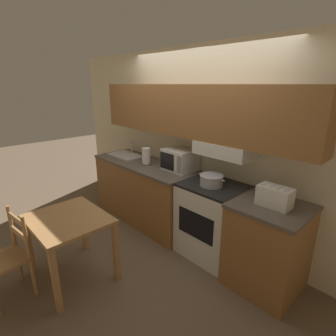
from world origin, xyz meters
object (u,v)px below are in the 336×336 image
Objects in this scene: toaster at (275,197)px; cooking_pot at (211,180)px; stove_range at (212,220)px; sink_basin at (125,155)px; paper_towel_roll at (146,156)px; microwave at (180,160)px; chair_left_of_table at (8,258)px; dining_table at (69,228)px.

cooking_pot is at bearing -178.97° from toaster.
stove_range is 2.88× the size of toaster.
paper_towel_roll is (0.59, -0.04, 0.11)m from sink_basin.
cooking_pot is at bearing -13.59° from microwave.
microwave is at bearing 76.04° from chair_left_of_table.
paper_towel_roll reaches higher than sink_basin.
cooking_pot is 1.19m from paper_towel_roll.
stove_range is at bearing 2.76° from paper_towel_roll.
cooking_pot is at bearing -97.19° from stove_range.
paper_towel_roll is at bearing 90.48° from chair_left_of_table.
sink_basin reaches higher than chair_left_of_table.
microwave is at bearing 166.41° from cooking_pot.
sink_basin is 1.77m from dining_table.
cooking_pot is 0.42× the size of dining_table.
cooking_pot reaches higher than dining_table.
paper_towel_roll reaches higher than dining_table.
sink_basin is at bearing -173.00° from microwave.
toaster is at bearing -5.99° from microwave.
paper_towel_roll is 1.51m from dining_table.
microwave is (-0.67, 0.16, 0.07)m from cooking_pot.
stove_range is 2.63× the size of cooking_pot.
microwave is (-0.68, 0.12, 0.61)m from stove_range.
paper_towel_roll reaches higher than toaster.
dining_table is (-0.12, -1.56, -0.47)m from microwave.
microwave is 1.31× the size of toaster.
sink_basin is at bearing 124.78° from dining_table.
cooking_pot is 0.84× the size of microwave.
microwave reaches higher than cooking_pot.
dining_table is at bearing -118.90° from stove_range.
cooking_pot is at bearing 0.58° from paper_towel_roll.
toaster is 2.53m from sink_basin.
dining_table is (0.40, -1.39, -0.45)m from paper_towel_roll.
sink_basin reaches higher than toaster.
toaster reaches higher than stove_range.
microwave is 1.13m from sink_basin.
stove_range is at bearing -9.77° from microwave.
paper_towel_roll reaches higher than stove_range.
dining_table is (-0.79, -1.40, -0.40)m from cooking_pot.
toaster is at bearing 42.82° from chair_left_of_table.
sink_basin is (-1.79, -0.02, 0.48)m from stove_range.
microwave reaches higher than stove_range.
microwave is at bearing 170.23° from stove_range.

